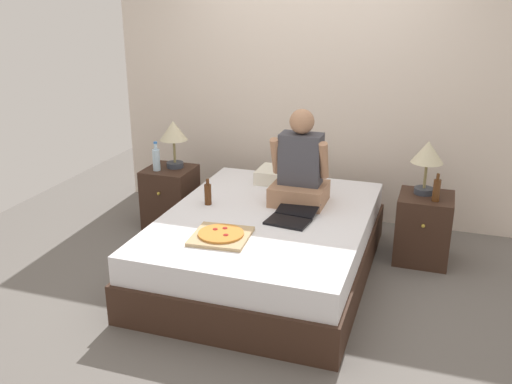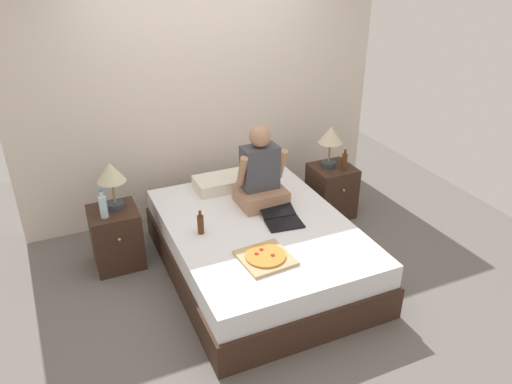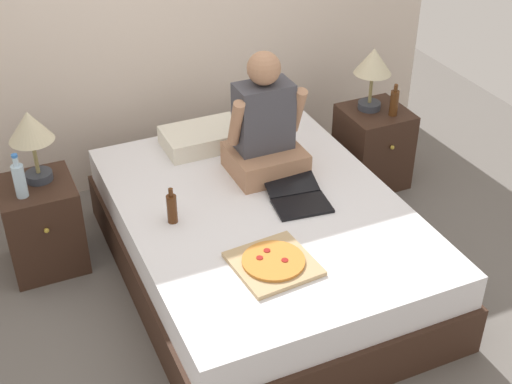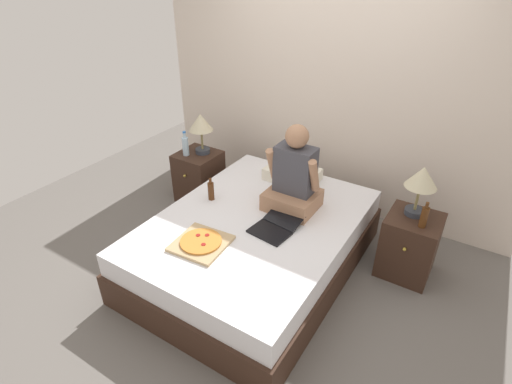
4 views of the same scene
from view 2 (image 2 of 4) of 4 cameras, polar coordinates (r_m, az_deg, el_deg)
ground_plane at (r=4.78m, az=0.31°, el=-8.90°), size 6.00×6.00×0.00m
wall_back at (r=5.43m, az=-5.99°, el=10.38°), size 4.00×0.12×2.50m
bed at (r=4.63m, az=0.32°, el=-6.39°), size 1.60×2.16×0.51m
nightstand_left at (r=4.89m, az=-15.67°, el=-5.00°), size 0.44×0.47×0.58m
lamp_on_left_nightstand at (r=4.65m, az=-16.24°, el=1.82°), size 0.26×0.26×0.45m
water_bottle at (r=4.61m, az=-17.07°, el=-1.55°), size 0.07×0.07×0.28m
nightstand_right at (r=5.60m, az=8.60°, el=0.15°), size 0.44×0.47×0.58m
lamp_on_right_nightstand at (r=5.38m, az=8.51°, el=6.16°), size 0.26×0.26×0.45m
beer_bottle at (r=5.40m, az=10.07°, el=3.47°), size 0.06×0.06×0.23m
pillow at (r=5.09m, az=-4.03°, el=1.06°), size 0.52×0.34×0.12m
person_seated at (r=4.70m, az=0.51°, el=1.85°), size 0.47×0.40×0.78m
laptop at (r=4.53m, az=2.97°, el=-3.09°), size 0.37×0.45×0.07m
pizza_box at (r=4.02m, az=1.09°, el=-7.46°), size 0.43×0.43×0.05m
beer_bottle_on_bed at (r=4.34m, az=-6.35°, el=-3.65°), size 0.06×0.06×0.22m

